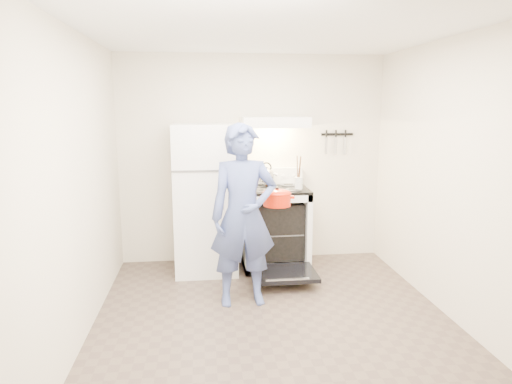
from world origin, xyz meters
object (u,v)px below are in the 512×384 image
Objects in this scene: stove_body at (275,229)px; person at (243,216)px; refrigerator at (205,199)px; dutch_oven at (277,199)px; tea_kettle at (266,174)px.

stove_body is 1.16m from person.
refrigerator is 1.03m from dutch_oven.
stove_body is 3.24× the size of tea_kettle.
dutch_oven is at bearing -91.25° from tea_kettle.
refrigerator is 4.89× the size of dutch_oven.
dutch_oven is (0.36, 0.23, 0.10)m from person.
refrigerator is 0.97× the size of person.
refrigerator reaches higher than dutch_oven.
refrigerator is at bearing 105.74° from person.
tea_kettle is 0.82× the size of dutch_oven.
tea_kettle is 1.22m from person.
tea_kettle is at bearing 13.43° from refrigerator.
tea_kettle is at bearing 118.66° from stove_body.
refrigerator reaches higher than stove_body.
person is (-0.38, -1.14, -0.22)m from tea_kettle.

